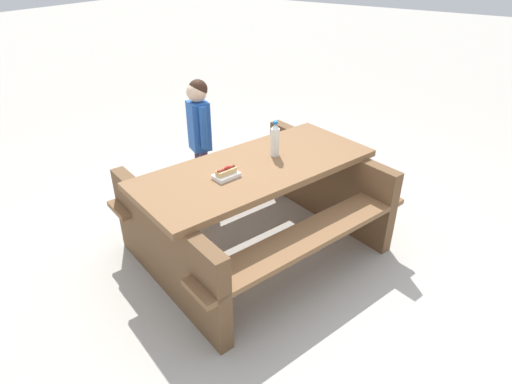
# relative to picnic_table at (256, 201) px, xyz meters

# --- Properties ---
(ground_plane) EXTENTS (30.00, 30.00, 0.00)m
(ground_plane) POSITION_rel_picnic_table_xyz_m (0.00, 0.00, -0.44)
(ground_plane) COLOR #B7B2A8
(ground_plane) RESTS_ON ground
(picnic_table) EXTENTS (2.14, 1.88, 0.75)m
(picnic_table) POSITION_rel_picnic_table_xyz_m (0.00, 0.00, 0.00)
(picnic_table) COLOR brown
(picnic_table) RESTS_ON ground
(soda_bottle) EXTENTS (0.07, 0.07, 0.27)m
(soda_bottle) POSITION_rel_picnic_table_xyz_m (-0.22, 0.02, 0.43)
(soda_bottle) COLOR silver
(soda_bottle) RESTS_ON picnic_table
(hotdog_tray) EXTENTS (0.20, 0.15, 0.08)m
(hotdog_tray) POSITION_rel_picnic_table_xyz_m (0.27, -0.07, 0.34)
(hotdog_tray) COLOR white
(hotdog_tray) RESTS_ON picnic_table
(child_in_coat) EXTENTS (0.23, 0.26, 1.16)m
(child_in_coat) POSITION_rel_picnic_table_xyz_m (-0.38, -0.86, 0.30)
(child_in_coat) COLOR #3F334C
(child_in_coat) RESTS_ON ground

